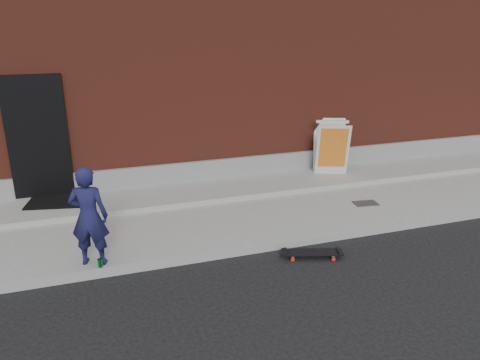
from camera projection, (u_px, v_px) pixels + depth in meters
name	position (u px, v px, depth m)	size (l,w,h in m)	color
ground	(220.00, 259.00, 7.09)	(80.00, 80.00, 0.00)	black
sidewalk	(198.00, 217.00, 8.41)	(20.00, 3.00, 0.15)	gray
apron	(187.00, 193.00, 9.17)	(20.00, 1.20, 0.10)	gray
building	(148.00, 55.00, 12.53)	(20.00, 8.10, 5.00)	maroon
child	(89.00, 217.00, 6.44)	(0.53, 0.35, 1.44)	#171842
skateboard	(312.00, 253.00, 7.11)	(0.92, 0.48, 0.10)	red
pizza_sign	(331.00, 147.00, 10.07)	(0.92, 1.00, 1.15)	silver
soda_can	(100.00, 263.00, 6.55)	(0.07, 0.07, 0.13)	#1A8434
doormat	(58.00, 200.00, 8.66)	(1.02, 0.83, 0.03)	black
utility_plate	(366.00, 203.00, 8.79)	(0.44, 0.28, 0.01)	#5D5C62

